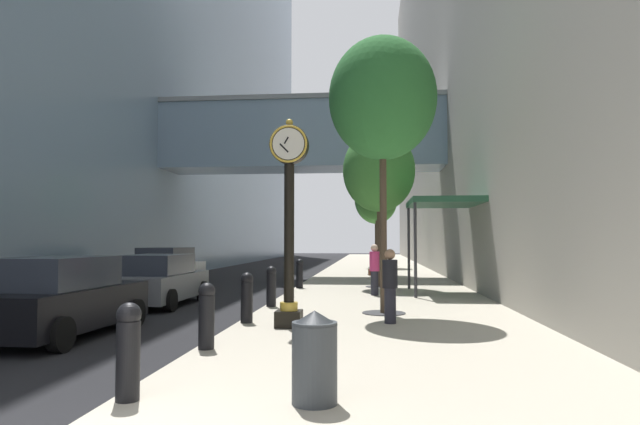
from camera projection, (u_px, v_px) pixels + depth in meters
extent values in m
plane|color=black|center=(318.00, 276.00, 31.14)|extent=(110.00, 110.00, 0.00)
cube|color=#BCB29E|center=(378.00, 272.00, 33.81)|extent=(6.78, 80.00, 0.14)
cube|color=#758EA8|center=(303.00, 138.00, 29.20)|extent=(15.36, 3.20, 3.43)
cube|color=gray|center=(303.00, 104.00, 29.29)|extent=(15.36, 3.40, 0.24)
cube|color=gray|center=(504.00, 12.00, 33.89)|extent=(9.00, 80.00, 32.27)
cube|color=black|center=(289.00, 319.00, 11.71)|extent=(0.55, 0.55, 0.35)
cylinder|color=gold|center=(289.00, 306.00, 11.73)|extent=(0.38, 0.38, 0.18)
cylinder|color=black|center=(289.00, 233.00, 11.81)|extent=(0.22, 0.22, 2.98)
cylinder|color=black|center=(289.00, 145.00, 11.91)|extent=(0.84, 0.28, 0.84)
torus|color=gold|center=(288.00, 144.00, 11.75)|extent=(0.82, 0.05, 0.82)
cylinder|color=silver|center=(288.00, 144.00, 11.76)|extent=(0.69, 0.01, 0.69)
cylinder|color=silver|center=(290.00, 146.00, 12.05)|extent=(0.69, 0.01, 0.69)
sphere|color=gold|center=(289.00, 123.00, 11.93)|extent=(0.16, 0.16, 0.16)
cube|color=black|center=(286.00, 140.00, 11.76)|extent=(0.11, 0.01, 0.16)
cube|color=black|center=(284.00, 148.00, 11.75)|extent=(0.20, 0.01, 0.21)
cylinder|color=black|center=(128.00, 361.00, 6.34)|extent=(0.27, 0.27, 0.91)
sphere|color=black|center=(129.00, 315.00, 6.36)|extent=(0.29, 0.29, 0.29)
cylinder|color=black|center=(206.00, 322.00, 9.34)|extent=(0.27, 0.27, 0.91)
sphere|color=black|center=(207.00, 291.00, 9.37)|extent=(0.29, 0.29, 0.29)
cylinder|color=black|center=(247.00, 302.00, 12.34)|extent=(0.27, 0.27, 0.91)
sphere|color=black|center=(247.00, 279.00, 12.37)|extent=(0.29, 0.29, 0.29)
cylinder|color=black|center=(271.00, 290.00, 15.35)|extent=(0.27, 0.27, 0.91)
sphere|color=black|center=(271.00, 271.00, 15.38)|extent=(0.29, 0.29, 0.29)
cylinder|color=black|center=(288.00, 282.00, 18.35)|extent=(0.27, 0.27, 0.91)
sphere|color=black|center=(288.00, 266.00, 18.38)|extent=(0.29, 0.29, 0.29)
cylinder|color=black|center=(300.00, 276.00, 21.36)|extent=(0.27, 0.27, 0.91)
sphere|color=black|center=(300.00, 263.00, 21.38)|extent=(0.29, 0.29, 0.29)
cylinder|color=#333335|center=(384.00, 313.00, 13.89)|extent=(1.10, 1.10, 0.02)
cylinder|color=#4C3D2D|center=(383.00, 225.00, 14.01)|extent=(0.18, 0.18, 4.49)
ellipsoid|color=#2D7033|center=(383.00, 98.00, 14.18)|extent=(2.79, 2.79, 3.21)
cylinder|color=#333335|center=(379.00, 287.00, 21.78)|extent=(1.10, 1.10, 0.02)
cylinder|color=#4C3D2D|center=(379.00, 242.00, 21.87)|extent=(0.18, 0.18, 3.58)
ellipsoid|color=#428438|center=(379.00, 171.00, 22.02)|extent=(2.90, 2.90, 3.34)
cylinder|color=#333335|center=(377.00, 274.00, 29.66)|extent=(1.10, 1.10, 0.02)
cylinder|color=#4C3D2D|center=(377.00, 243.00, 29.74)|extent=(0.18, 0.18, 3.39)
ellipsoid|color=#428438|center=(377.00, 197.00, 29.88)|extent=(2.27, 2.27, 2.61)
cylinder|color=#333335|center=(376.00, 267.00, 37.54)|extent=(1.10, 1.10, 0.02)
cylinder|color=#4C3D2D|center=(376.00, 241.00, 37.63)|extent=(0.18, 0.18, 3.60)
ellipsoid|color=#428438|center=(376.00, 199.00, 37.78)|extent=(2.96, 2.96, 3.40)
cylinder|color=#383D42|center=(315.00, 363.00, 6.22)|extent=(0.52, 0.52, 0.92)
cone|color=#272A2E|center=(315.00, 317.00, 6.25)|extent=(0.53, 0.53, 0.16)
cylinder|color=#23232D|center=(375.00, 283.00, 18.50)|extent=(0.35, 0.35, 0.82)
cylinder|color=#C6336B|center=(374.00, 261.00, 18.54)|extent=(0.46, 0.46, 0.66)
sphere|color=beige|center=(374.00, 248.00, 18.56)|extent=(0.25, 0.25, 0.25)
cube|color=brown|center=(372.00, 272.00, 18.72)|extent=(0.23, 0.20, 0.24)
cylinder|color=#23232D|center=(390.00, 306.00, 12.23)|extent=(0.37, 0.37, 0.78)
cylinder|color=black|center=(390.00, 274.00, 12.26)|extent=(0.48, 0.48, 0.63)
sphere|color=#9E7556|center=(390.00, 254.00, 12.29)|extent=(0.24, 0.24, 0.24)
cube|color=#235138|center=(443.00, 202.00, 19.36)|extent=(2.40, 3.60, 0.20)
cylinder|color=#333338|center=(415.00, 248.00, 17.80)|extent=(0.10, 0.10, 3.20)
cylinder|color=#333338|center=(409.00, 247.00, 20.98)|extent=(0.10, 0.10, 3.20)
cube|color=slate|center=(160.00, 286.00, 16.79)|extent=(1.80, 4.30, 0.75)
cube|color=#282D38|center=(157.00, 265.00, 16.61)|extent=(1.58, 2.41, 0.61)
cylinder|color=black|center=(150.00, 290.00, 18.31)|extent=(0.22, 0.64, 0.64)
cylinder|color=black|center=(202.00, 291.00, 18.15)|extent=(0.22, 0.64, 0.64)
cylinder|color=black|center=(109.00, 300.00, 15.41)|extent=(0.22, 0.64, 0.64)
cylinder|color=black|center=(170.00, 300.00, 15.24)|extent=(0.22, 0.64, 0.64)
cube|color=silver|center=(168.00, 273.00, 22.97)|extent=(1.91, 4.47, 0.83)
cube|color=#282D38|center=(166.00, 256.00, 22.79)|extent=(1.65, 2.51, 0.68)
cylinder|color=black|center=(162.00, 278.00, 24.55)|extent=(0.23, 0.64, 0.64)
cylinder|color=black|center=(201.00, 278.00, 24.34)|extent=(0.23, 0.64, 0.64)
cylinder|color=black|center=(131.00, 283.00, 21.57)|extent=(0.23, 0.64, 0.64)
cylinder|color=black|center=(175.00, 283.00, 21.36)|extent=(0.23, 0.64, 0.64)
cube|color=black|center=(62.00, 307.00, 11.25)|extent=(1.91, 4.26, 0.80)
cube|color=#282D38|center=(57.00, 273.00, 11.08)|extent=(1.64, 2.40, 0.66)
cylinder|color=black|center=(63.00, 312.00, 12.76)|extent=(0.24, 0.65, 0.64)
cylinder|color=black|center=(135.00, 313.00, 12.54)|extent=(0.24, 0.65, 0.64)
cylinder|color=black|center=(61.00, 335.00, 9.71)|extent=(0.24, 0.65, 0.64)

